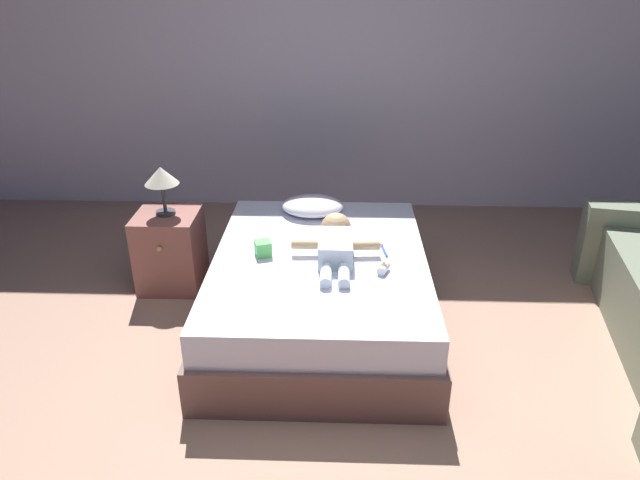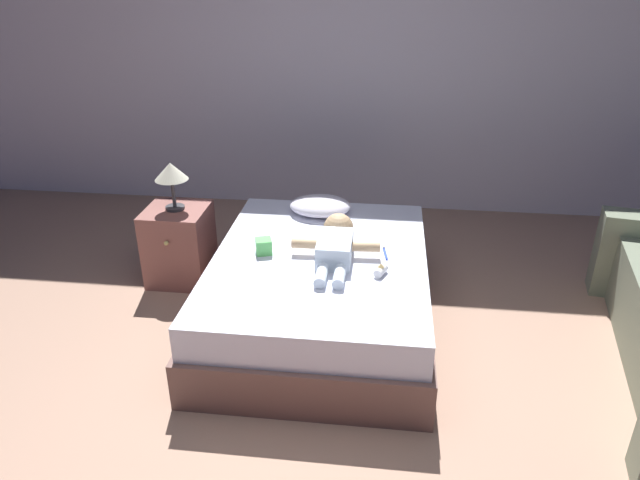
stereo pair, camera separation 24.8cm
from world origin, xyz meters
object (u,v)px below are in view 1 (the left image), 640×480
(nightstand, at_px, (170,250))
(lamp, at_px, (161,178))
(bed, at_px, (320,290))
(baby_bottle, at_px, (384,268))
(baby, at_px, (336,243))
(toothbrush, at_px, (384,250))
(toy_block, at_px, (263,248))
(pillow, at_px, (313,206))

(nightstand, bearing_deg, lamp, 90.00)
(bed, bearing_deg, baby_bottle, -28.02)
(baby, bearing_deg, toothbrush, 9.25)
(toothbrush, bearing_deg, nightstand, 165.33)
(toothbrush, relative_size, lamp, 0.48)
(bed, distance_m, toothbrush, 0.45)
(baby_bottle, bearing_deg, toy_block, 165.25)
(lamp, bearing_deg, bed, -23.05)
(lamp, bearing_deg, baby_bottle, -24.37)
(nightstand, distance_m, lamp, 0.51)
(bed, xyz_separation_m, baby_bottle, (0.36, -0.19, 0.26))
(baby_bottle, bearing_deg, bed, 151.98)
(pillow, relative_size, baby, 0.62)
(nightstand, distance_m, baby_bottle, 1.53)
(bed, relative_size, lamp, 5.36)
(pillow, bearing_deg, toy_block, -112.49)
(baby_bottle, bearing_deg, pillow, 117.99)
(toy_block, bearing_deg, pillow, 67.51)
(baby, height_order, toy_block, baby)
(toothbrush, height_order, toy_block, toy_block)
(lamp, height_order, toy_block, lamp)
(baby, bearing_deg, baby_bottle, -38.52)
(nightstand, xyz_separation_m, toy_block, (0.69, -0.44, 0.25))
(baby, xyz_separation_m, lamp, (-1.11, 0.41, 0.23))
(baby, bearing_deg, lamp, 159.65)
(nightstand, height_order, lamp, lamp)
(toothbrush, bearing_deg, lamp, 165.33)
(lamp, bearing_deg, toothbrush, -14.67)
(baby, relative_size, lamp, 2.08)
(bed, height_order, lamp, lamp)
(pillow, xyz_separation_m, nightstand, (-0.95, -0.18, -0.26))
(toothbrush, xyz_separation_m, lamp, (-1.39, 0.36, 0.30))
(pillow, height_order, nightstand, pillow)
(toothbrush, height_order, lamp, lamp)
(baby_bottle, bearing_deg, baby, 141.48)
(pillow, bearing_deg, baby_bottle, -62.01)
(pillow, xyz_separation_m, toy_block, (-0.26, -0.62, -0.01))
(nightstand, bearing_deg, baby, -20.35)
(toy_block, relative_size, baby_bottle, 1.09)
(nightstand, bearing_deg, toy_block, -32.68)
(bed, xyz_separation_m, toy_block, (-0.33, -0.01, 0.28))
(baby, xyz_separation_m, nightstand, (-1.11, 0.41, -0.27))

